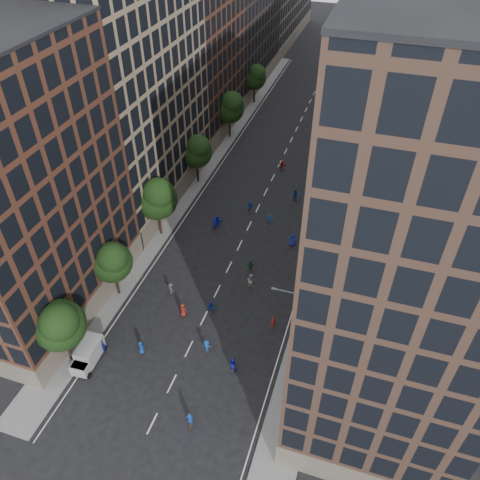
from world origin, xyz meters
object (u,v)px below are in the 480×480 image
(streetlamp_near, at_px, (292,320))
(streetlamp_far, at_px, (341,160))
(skater_0, at_px, (141,348))
(skater_1, at_px, (190,420))
(cargo_van, at_px, (88,354))
(skater_2, at_px, (233,364))

(streetlamp_near, relative_size, streetlamp_far, 1.00)
(skater_0, xyz_separation_m, skater_1, (8.08, -6.01, 0.10))
(cargo_van, relative_size, skater_1, 2.31)
(streetlamp_near, distance_m, streetlamp_far, 33.00)
(skater_1, xyz_separation_m, skater_2, (1.90, 6.98, -0.06))
(streetlamp_near, relative_size, skater_1, 4.79)
(cargo_van, xyz_separation_m, skater_0, (4.73, 2.66, -0.35))
(skater_0, bearing_deg, skater_1, 158.39)
(cargo_van, bearing_deg, streetlamp_far, 61.15)
(streetlamp_near, height_order, skater_2, streetlamp_near)
(streetlamp_far, relative_size, skater_1, 4.79)
(cargo_van, relative_size, skater_0, 2.58)
(skater_2, bearing_deg, skater_1, 89.48)
(skater_1, bearing_deg, streetlamp_far, -108.99)
(streetlamp_near, distance_m, skater_2, 7.70)
(streetlamp_far, distance_m, skater_1, 44.73)
(streetlamp_near, xyz_separation_m, skater_2, (-4.97, -4.02, -4.29))
(skater_0, distance_m, skater_1, 10.07)
(streetlamp_far, bearing_deg, skater_0, -111.47)
(cargo_van, bearing_deg, skater_1, -17.68)
(streetlamp_near, bearing_deg, cargo_van, -158.75)
(streetlamp_near, bearing_deg, streetlamp_far, 90.00)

